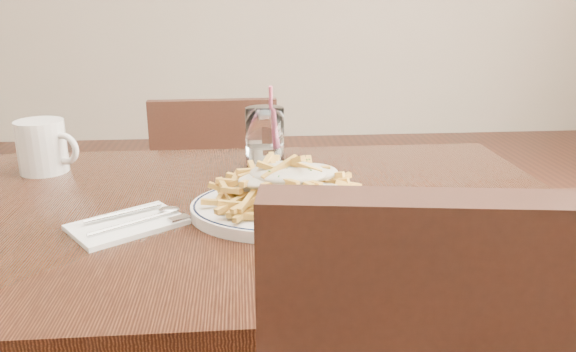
{
  "coord_description": "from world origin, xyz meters",
  "views": [
    {
      "loc": [
        -0.02,
        -0.97,
        1.12
      ],
      "look_at": [
        0.06,
        -0.04,
        0.82
      ],
      "focal_mm": 35.0,
      "sensor_mm": 36.0,
      "label": 1
    }
  ],
  "objects": [
    {
      "name": "loaded_fries",
      "position": [
        0.06,
        -0.04,
        0.81
      ],
      "size": [
        0.28,
        0.24,
        0.08
      ],
      "color": "gold",
      "rests_on": "fries_plate"
    },
    {
      "name": "napkin",
      "position": [
        -0.21,
        -0.08,
        0.75
      ],
      "size": [
        0.21,
        0.2,
        0.01
      ],
      "primitive_type": "cube",
      "rotation": [
        0.0,
        0.0,
        0.62
      ],
      "color": "white",
      "rests_on": "table"
    },
    {
      "name": "cutlery",
      "position": [
        -0.21,
        -0.08,
        0.76
      ],
      "size": [
        0.17,
        0.16,
        0.01
      ],
      "color": "silver",
      "rests_on": "napkin"
    },
    {
      "name": "chair_far",
      "position": [
        -0.1,
        0.78,
        0.47
      ],
      "size": [
        0.39,
        0.39,
        0.82
      ],
      "color": "black",
      "rests_on": "ground"
    },
    {
      "name": "fries_plate",
      "position": [
        0.06,
        -0.04,
        0.76
      ],
      "size": [
        0.35,
        0.3,
        0.02
      ],
      "color": "white",
      "rests_on": "table"
    },
    {
      "name": "water_glass",
      "position": [
        0.03,
        0.22,
        0.81
      ],
      "size": [
        0.08,
        0.08,
        0.19
      ],
      "color": "white",
      "rests_on": "table"
    },
    {
      "name": "table",
      "position": [
        0.0,
        0.0,
        0.67
      ],
      "size": [
        1.2,
        0.8,
        0.75
      ],
      "color": "black",
      "rests_on": "ground"
    },
    {
      "name": "coffee_mug",
      "position": [
        -0.44,
        0.24,
        0.81
      ],
      "size": [
        0.14,
        0.1,
        0.11
      ],
      "color": "white",
      "rests_on": "table"
    }
  ]
}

